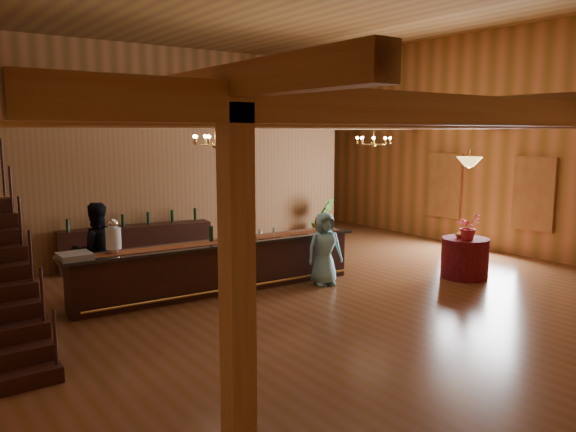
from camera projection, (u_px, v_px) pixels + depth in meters
floor at (292, 282)px, 11.35m from camera, size 14.00×14.00×0.00m
wall_back at (152, 140)px, 16.56m from camera, size 12.00×0.10×5.50m
wall_right at (480, 142)px, 14.41m from camera, size 0.10×14.00×5.50m
beam_grid at (277, 120)px, 11.28m from camera, size 11.90×13.90×0.39m
support_posts at (307, 206)px, 10.71m from camera, size 9.20×10.20×3.20m
partition_wall at (190, 192)px, 13.64m from camera, size 9.00×0.18×3.10m
window_right_front at (534, 194)px, 13.27m from camera, size 0.12×1.05×1.75m
window_right_back at (445, 185)px, 15.36m from camera, size 0.12×1.05×1.75m
backroom_boxes at (166, 222)px, 15.52m from camera, size 4.10×0.60×1.10m
tasting_bar at (220, 267)px, 10.57m from camera, size 5.78×1.09×0.97m
beverage_dispenser at (113, 237)px, 9.47m from camera, size 0.26×0.26×0.60m
glass_rack_tray at (75, 256)px, 9.09m from camera, size 0.50×0.50×0.10m
raffle_drum at (323, 222)px, 11.67m from camera, size 0.34×0.24×0.30m
bar_bottle_0 at (211, 234)px, 10.51m from camera, size 0.07×0.07×0.30m
bar_bottle_1 at (221, 233)px, 10.62m from camera, size 0.07×0.07×0.30m
bar_bottle_2 at (251, 230)px, 10.95m from camera, size 0.07×0.07×0.30m
backbar_shelf at (137, 246)px, 12.56m from camera, size 3.36×1.03×0.93m
round_table at (465, 258)px, 11.63m from camera, size 0.96×0.96×0.83m
chandelier_left at (215, 140)px, 9.99m from camera, size 0.80×0.80×0.49m
chandelier_right at (374, 140)px, 13.09m from camera, size 0.80×0.80×0.55m
pendant_lamp at (469, 162)px, 11.33m from camera, size 0.52×0.52×0.90m
bartender at (232, 235)px, 11.45m from camera, size 0.70×0.48×1.84m
staff_second at (96, 251)px, 10.04m from camera, size 0.91×0.73×1.76m
guest at (325, 249)px, 11.04m from camera, size 0.81×0.66×1.45m
floor_plant at (323, 220)px, 15.40m from camera, size 0.73×0.61×1.23m
table_flowers at (468, 227)px, 11.35m from camera, size 0.51×0.45×0.54m
table_vase at (460, 231)px, 11.57m from camera, size 0.16×0.16×0.29m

